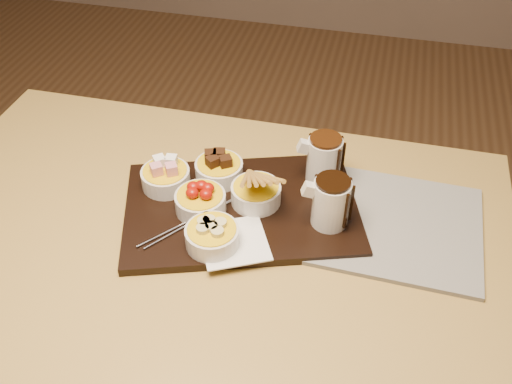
% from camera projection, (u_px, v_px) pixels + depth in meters
% --- Properties ---
extents(dining_table, '(1.20, 0.80, 0.75)m').
position_uv_depth(dining_table, '(202.00, 268.00, 1.17)').
color(dining_table, '#A4843D').
rests_on(dining_table, ground).
extents(serving_board, '(0.53, 0.43, 0.02)m').
position_uv_depth(serving_board, '(241.00, 209.00, 1.14)').
color(serving_board, black).
rests_on(serving_board, dining_table).
extents(napkin, '(0.16, 0.16, 0.00)m').
position_uv_depth(napkin, '(234.00, 242.00, 1.06)').
color(napkin, white).
rests_on(napkin, serving_board).
extents(bowl_marshmallows, '(0.10, 0.10, 0.04)m').
position_uv_depth(bowl_marshmallows, '(166.00, 178.00, 1.17)').
color(bowl_marshmallows, beige).
rests_on(bowl_marshmallows, serving_board).
extents(bowl_cake, '(0.10, 0.10, 0.04)m').
position_uv_depth(bowl_cake, '(219.00, 171.00, 1.19)').
color(bowl_cake, beige).
rests_on(bowl_cake, serving_board).
extents(bowl_strawberries, '(0.10, 0.10, 0.04)m').
position_uv_depth(bowl_strawberries, '(201.00, 202.00, 1.11)').
color(bowl_strawberries, beige).
rests_on(bowl_strawberries, serving_board).
extents(bowl_biscotti, '(0.10, 0.10, 0.04)m').
position_uv_depth(bowl_biscotti, '(256.00, 194.00, 1.13)').
color(bowl_biscotti, beige).
rests_on(bowl_biscotti, serving_board).
extents(bowl_bananas, '(0.10, 0.10, 0.04)m').
position_uv_depth(bowl_bananas, '(212.00, 237.00, 1.04)').
color(bowl_bananas, beige).
rests_on(bowl_bananas, serving_board).
extents(pitcher_dark_chocolate, '(0.09, 0.09, 0.10)m').
position_uv_depth(pitcher_dark_chocolate, '(331.00, 203.00, 1.07)').
color(pitcher_dark_chocolate, silver).
rests_on(pitcher_dark_chocolate, serving_board).
extents(pitcher_milk_chocolate, '(0.09, 0.09, 0.10)m').
position_uv_depth(pitcher_milk_chocolate, '(324.00, 160.00, 1.17)').
color(pitcher_milk_chocolate, silver).
rests_on(pitcher_milk_chocolate, serving_board).
extents(fondue_skewers, '(0.22, 0.19, 0.01)m').
position_uv_depth(fondue_skewers, '(196.00, 217.00, 1.10)').
color(fondue_skewers, silver).
rests_on(fondue_skewers, serving_board).
extents(newspaper, '(0.38, 0.30, 0.01)m').
position_uv_depth(newspaper, '(385.00, 223.00, 1.12)').
color(newspaper, beige).
rests_on(newspaper, dining_table).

